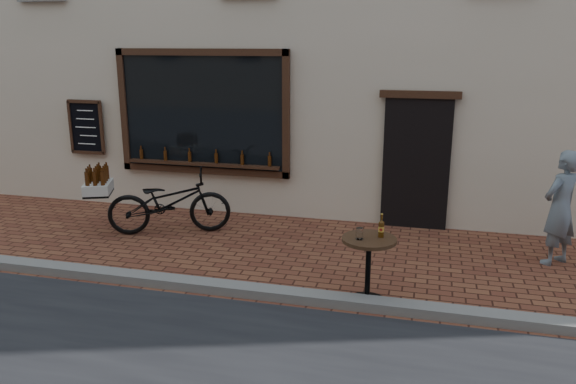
# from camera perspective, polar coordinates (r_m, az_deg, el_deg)

# --- Properties ---
(ground) EXTENTS (90.00, 90.00, 0.00)m
(ground) POSITION_cam_1_polar(r_m,az_deg,el_deg) (7.04, -4.58, -11.03)
(ground) COLOR #5E2D1E
(ground) RESTS_ON ground
(kerb) EXTENTS (90.00, 0.25, 0.12)m
(kerb) POSITION_cam_1_polar(r_m,az_deg,el_deg) (7.19, -4.07, -9.93)
(kerb) COLOR slate
(kerb) RESTS_ON ground
(cargo_bicycle) EXTENTS (2.38, 1.47, 1.13)m
(cargo_bicycle) POSITION_cam_1_polar(r_m,az_deg,el_deg) (9.45, -12.22, -0.96)
(cargo_bicycle) COLOR black
(cargo_bicycle) RESTS_ON ground
(bistro_table) EXTENTS (0.65, 0.65, 1.12)m
(bistro_table) POSITION_cam_1_polar(r_m,az_deg,el_deg) (6.82, 8.20, -6.54)
(bistro_table) COLOR black
(bistro_table) RESTS_ON ground
(pedestrian) EXTENTS (0.71, 0.70, 1.66)m
(pedestrian) POSITION_cam_1_polar(r_m,az_deg,el_deg) (8.76, 25.92, -1.46)
(pedestrian) COLOR slate
(pedestrian) RESTS_ON ground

